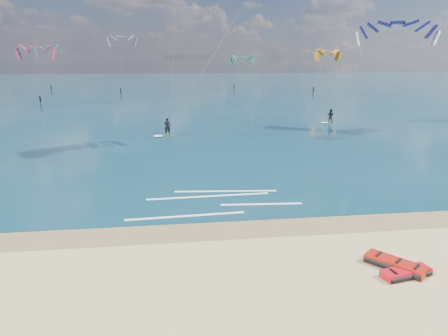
% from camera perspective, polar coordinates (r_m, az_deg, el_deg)
% --- Properties ---
extents(ground, '(320.00, 320.00, 0.00)m').
position_cam_1_polar(ground, '(56.47, -4.57, 6.80)').
color(ground, tan).
rests_on(ground, ground).
extents(wet_sand_strip, '(320.00, 2.40, 0.01)m').
position_cam_1_polar(wet_sand_strip, '(20.78, 0.44, -8.80)').
color(wet_sand_strip, brown).
rests_on(wet_sand_strip, ground).
extents(sea, '(320.00, 200.00, 0.04)m').
position_cam_1_polar(sea, '(120.09, -6.08, 11.41)').
color(sea, '#0B3340').
rests_on(sea, ground).
extents(packed_kite_left, '(2.43, 1.41, 0.35)m').
position_cam_1_polar(packed_kite_left, '(18.34, 24.50, -13.85)').
color(packed_kite_left, red).
rests_on(packed_kite_left, ground).
extents(packed_kite_mid, '(2.59, 2.79, 0.43)m').
position_cam_1_polar(packed_kite_mid, '(18.75, 23.17, -13.02)').
color(packed_kite_mid, '#B01A0C').
rests_on(packed_kite_mid, ground).
extents(kitesurfer_main, '(12.44, 11.42, 18.57)m').
position_cam_1_polar(kitesurfer_main, '(40.53, -4.94, 16.76)').
color(kitesurfer_main, '#95C216').
rests_on(kitesurfer_main, sea).
extents(kitesurfer_far, '(12.45, 9.36, 14.18)m').
position_cam_1_polar(kitesurfer_far, '(53.46, 19.34, 13.28)').
color(kitesurfer_far, '#CDDD21').
rests_on(kitesurfer_far, sea).
extents(shoreline_foam, '(10.39, 4.70, 0.01)m').
position_cam_1_polar(shoreline_foam, '(24.61, -0.90, -4.71)').
color(shoreline_foam, white).
rests_on(shoreline_foam, ground).
extents(distant_kites, '(72.59, 35.40, 12.90)m').
position_cam_1_polar(distant_kites, '(95.43, -9.99, 13.45)').
color(distant_kites, teal).
rests_on(distant_kites, ground).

